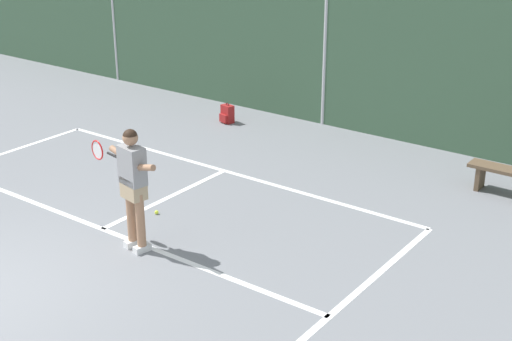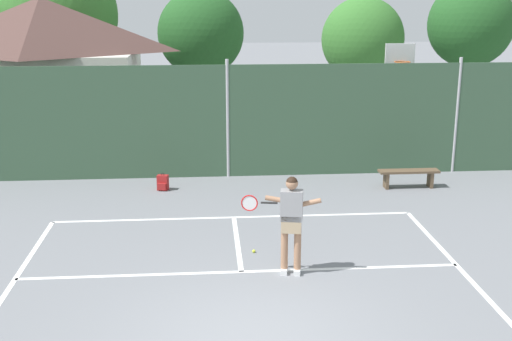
{
  "view_description": "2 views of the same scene",
  "coord_description": "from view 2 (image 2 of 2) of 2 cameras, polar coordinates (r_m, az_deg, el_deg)",
  "views": [
    {
      "loc": [
        7.94,
        -4.25,
        5.05
      ],
      "look_at": [
        1.74,
        4.14,
        0.86
      ],
      "focal_mm": 50.94,
      "sensor_mm": 36.0,
      "label": 1
    },
    {
      "loc": [
        -0.6,
        -8.54,
        4.99
      ],
      "look_at": [
        0.54,
        5.87,
        1.01
      ],
      "focal_mm": 45.27,
      "sensor_mm": 36.0,
      "label": 2
    }
  ],
  "objects": [
    {
      "name": "court_markings",
      "position": [
        10.47,
        -0.72,
        -13.04
      ],
      "size": [
        8.3,
        11.1,
        0.01
      ],
      "color": "white",
      "rests_on": "ground"
    },
    {
      "name": "courtside_bench",
      "position": [
        17.54,
        13.34,
        -0.34
      ],
      "size": [
        1.6,
        0.36,
        0.48
      ],
      "color": "brown",
      "rests_on": "ground"
    },
    {
      "name": "clubhouse_building",
      "position": [
        22.89,
        -18.11,
        8.47
      ],
      "size": [
        6.4,
        4.47,
        4.88
      ],
      "color": "silver",
      "rests_on": "ground"
    },
    {
      "name": "tennis_ball",
      "position": [
        12.94,
        -0.19,
        -7.13
      ],
      "size": [
        0.07,
        0.07,
        0.07
      ],
      "primitive_type": "sphere",
      "color": "#CCE033",
      "rests_on": "ground"
    },
    {
      "name": "tennis_player",
      "position": [
        11.65,
        3.09,
        -4.07
      ],
      "size": [
        1.44,
        0.32,
        1.85
      ],
      "color": "silver",
      "rests_on": "ground"
    },
    {
      "name": "ground_plane",
      "position": [
        9.91,
        -0.46,
        -14.83
      ],
      "size": [
        120.0,
        120.0,
        0.0
      ],
      "primitive_type": "plane",
      "color": "slate"
    },
    {
      "name": "chainlink_fence",
      "position": [
        17.88,
        -2.53,
        4.34
      ],
      "size": [
        26.09,
        0.09,
        3.28
      ],
      "color": "#38563D",
      "rests_on": "ground"
    },
    {
      "name": "backpack_red",
      "position": [
        17.07,
        -8.24,
        -1.09
      ],
      "size": [
        0.31,
        0.29,
        0.46
      ],
      "color": "maroon",
      "rests_on": "ground"
    },
    {
      "name": "basketball_hoop",
      "position": [
        20.2,
        12.43,
        7.41
      ],
      "size": [
        0.9,
        0.67,
        3.55
      ],
      "color": "yellow",
      "rests_on": "ground"
    },
    {
      "name": "treeline_backdrop",
      "position": [
        27.5,
        -9.39,
        12.85
      ],
      "size": [
        25.42,
        4.35,
        6.58
      ],
      "color": "brown",
      "rests_on": "ground"
    }
  ]
}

